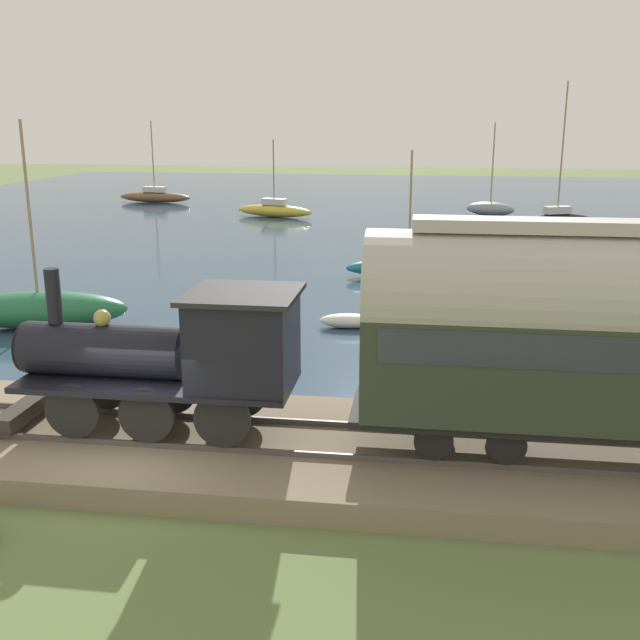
{
  "coord_description": "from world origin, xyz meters",
  "views": [
    {
      "loc": [
        -12.95,
        -5.53,
        7.0
      ],
      "look_at": [
        7.9,
        -2.57,
        1.3
      ],
      "focal_mm": 42.0,
      "sensor_mm": 36.0,
      "label": 1
    }
  ],
  "objects_px": {
    "sailboat_brown": "(155,196)",
    "sailboat_yellow": "(274,210)",
    "steam_locomotive": "(182,350)",
    "sailboat_black": "(556,222)",
    "sailboat_green": "(39,309)",
    "rowboat_near_shore": "(480,379)",
    "rowboat_mid_harbor": "(349,321)",
    "sailboat_gray": "(490,208)",
    "rowboat_far_out": "(494,318)",
    "sailboat_teal": "(409,265)"
  },
  "relations": [
    {
      "from": "steam_locomotive",
      "to": "sailboat_black",
      "type": "bearing_deg",
      "value": -20.95
    },
    {
      "from": "sailboat_gray",
      "to": "sailboat_green",
      "type": "distance_m",
      "value": 37.79
    },
    {
      "from": "steam_locomotive",
      "to": "sailboat_brown",
      "type": "height_order",
      "value": "sailboat_brown"
    },
    {
      "from": "sailboat_yellow",
      "to": "sailboat_teal",
      "type": "xyz_separation_m",
      "value": [
        -19.92,
        -10.31,
        -0.01
      ]
    },
    {
      "from": "sailboat_gray",
      "to": "sailboat_teal",
      "type": "relative_size",
      "value": 1.13
    },
    {
      "from": "sailboat_teal",
      "to": "rowboat_mid_harbor",
      "type": "distance_m",
      "value": 9.4
    },
    {
      "from": "steam_locomotive",
      "to": "sailboat_black",
      "type": "height_order",
      "value": "sailboat_black"
    },
    {
      "from": "sailboat_gray",
      "to": "rowboat_far_out",
      "type": "bearing_deg",
      "value": -164.81
    },
    {
      "from": "sailboat_green",
      "to": "rowboat_near_shore",
      "type": "bearing_deg",
      "value": -115.96
    },
    {
      "from": "sailboat_black",
      "to": "rowboat_near_shore",
      "type": "bearing_deg",
      "value": 143.84
    },
    {
      "from": "sailboat_green",
      "to": "sailboat_black",
      "type": "relative_size",
      "value": 0.76
    },
    {
      "from": "sailboat_brown",
      "to": "rowboat_mid_harbor",
      "type": "relative_size",
      "value": 3.24
    },
    {
      "from": "steam_locomotive",
      "to": "sailboat_black",
      "type": "xyz_separation_m",
      "value": [
        33.77,
        -12.93,
        -1.61
      ]
    },
    {
      "from": "sailboat_brown",
      "to": "sailboat_teal",
      "type": "xyz_separation_m",
      "value": [
        -28.02,
        -22.38,
        -0.02
      ]
    },
    {
      "from": "sailboat_brown",
      "to": "sailboat_yellow",
      "type": "distance_m",
      "value": 14.54
    },
    {
      "from": "sailboat_teal",
      "to": "rowboat_far_out",
      "type": "xyz_separation_m",
      "value": [
        -7.97,
        -3.22,
        -0.32
      ]
    },
    {
      "from": "steam_locomotive",
      "to": "rowboat_mid_harbor",
      "type": "height_order",
      "value": "steam_locomotive"
    },
    {
      "from": "sailboat_gray",
      "to": "sailboat_green",
      "type": "relative_size",
      "value": 0.96
    },
    {
      "from": "rowboat_far_out",
      "to": "sailboat_brown",
      "type": "bearing_deg",
      "value": 22.41
    },
    {
      "from": "sailboat_black",
      "to": "sailboat_brown",
      "type": "bearing_deg",
      "value": 42.3
    },
    {
      "from": "sailboat_brown",
      "to": "sailboat_green",
      "type": "bearing_deg",
      "value": -160.68
    },
    {
      "from": "sailboat_green",
      "to": "rowboat_far_out",
      "type": "distance_m",
      "value": 15.81
    },
    {
      "from": "steam_locomotive",
      "to": "rowboat_near_shore",
      "type": "bearing_deg",
      "value": -50.77
    },
    {
      "from": "rowboat_mid_harbor",
      "to": "steam_locomotive",
      "type": "bearing_deg",
      "value": 162.99
    },
    {
      "from": "sailboat_green",
      "to": "rowboat_near_shore",
      "type": "distance_m",
      "value": 15.16
    },
    {
      "from": "sailboat_teal",
      "to": "sailboat_black",
      "type": "xyz_separation_m",
      "value": [
        14.0,
        -8.75,
        0.24
      ]
    },
    {
      "from": "sailboat_yellow",
      "to": "sailboat_black",
      "type": "height_order",
      "value": "sailboat_black"
    },
    {
      "from": "sailboat_black",
      "to": "rowboat_near_shore",
      "type": "height_order",
      "value": "sailboat_black"
    },
    {
      "from": "steam_locomotive",
      "to": "sailboat_yellow",
      "type": "relative_size",
      "value": 1.03
    },
    {
      "from": "sailboat_yellow",
      "to": "rowboat_far_out",
      "type": "bearing_deg",
      "value": -138.57
    },
    {
      "from": "rowboat_far_out",
      "to": "rowboat_mid_harbor",
      "type": "xyz_separation_m",
      "value": [
        -1.25,
        5.01,
        0.06
      ]
    },
    {
      "from": "steam_locomotive",
      "to": "sailboat_green",
      "type": "distance_m",
      "value": 12.33
    },
    {
      "from": "sailboat_teal",
      "to": "rowboat_far_out",
      "type": "distance_m",
      "value": 8.6
    },
    {
      "from": "sailboat_teal",
      "to": "sailboat_black",
      "type": "relative_size",
      "value": 0.65
    },
    {
      "from": "sailboat_gray",
      "to": "sailboat_yellow",
      "type": "relative_size",
      "value": 1.09
    },
    {
      "from": "sailboat_teal",
      "to": "rowboat_mid_harbor",
      "type": "bearing_deg",
      "value": 152.53
    },
    {
      "from": "sailboat_teal",
      "to": "steam_locomotive",
      "type": "bearing_deg",
      "value": 151.57
    },
    {
      "from": "sailboat_black",
      "to": "rowboat_far_out",
      "type": "bearing_deg",
      "value": 142.42
    },
    {
      "from": "sailboat_green",
      "to": "sailboat_black",
      "type": "xyz_separation_m",
      "value": [
        24.69,
        -21.09,
        0.09
      ]
    },
    {
      "from": "steam_locomotive",
      "to": "rowboat_far_out",
      "type": "bearing_deg",
      "value": -32.07
    },
    {
      "from": "sailboat_black",
      "to": "rowboat_near_shore",
      "type": "relative_size",
      "value": 4.37
    },
    {
      "from": "sailboat_brown",
      "to": "sailboat_yellow",
      "type": "height_order",
      "value": "sailboat_brown"
    },
    {
      "from": "steam_locomotive",
      "to": "sailboat_teal",
      "type": "bearing_deg",
      "value": -11.93
    },
    {
      "from": "sailboat_black",
      "to": "rowboat_mid_harbor",
      "type": "distance_m",
      "value": 25.5
    },
    {
      "from": "sailboat_yellow",
      "to": "sailboat_green",
      "type": "relative_size",
      "value": 0.88
    },
    {
      "from": "sailboat_black",
      "to": "sailboat_gray",
      "type": "bearing_deg",
      "value": -2.27
    },
    {
      "from": "sailboat_gray",
      "to": "sailboat_black",
      "type": "distance_m",
      "value": 9.31
    },
    {
      "from": "sailboat_green",
      "to": "sailboat_teal",
      "type": "bearing_deg",
      "value": -60.68
    },
    {
      "from": "sailboat_yellow",
      "to": "sailboat_teal",
      "type": "distance_m",
      "value": 22.43
    },
    {
      "from": "sailboat_black",
      "to": "rowboat_mid_harbor",
      "type": "relative_size",
      "value": 4.35
    }
  ]
}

